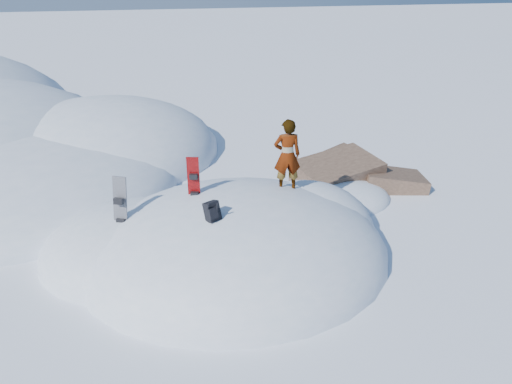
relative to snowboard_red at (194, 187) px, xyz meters
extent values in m
plane|color=white|center=(0.83, -0.55, -1.59)|extent=(120.00, 120.00, 0.00)
ellipsoid|color=white|center=(0.83, -0.55, -1.59)|extent=(7.00, 6.00, 3.00)
ellipsoid|color=white|center=(-1.37, 0.05, -1.59)|extent=(4.40, 4.00, 2.20)
ellipsoid|color=white|center=(2.63, 0.25, -1.59)|extent=(3.60, 3.20, 2.50)
ellipsoid|color=white|center=(-5.17, 4.45, -1.59)|extent=(10.00, 9.00, 2.80)
ellipsoid|color=white|center=(-2.67, 6.95, -1.59)|extent=(8.00, 8.00, 3.60)
ellipsoid|color=white|center=(-4.67, 3.45, -1.59)|extent=(6.00, 5.00, 1.80)
cube|color=brown|center=(4.43, 2.85, -1.49)|extent=(2.82, 2.41, 1.62)
cube|color=brown|center=(6.03, 2.45, -1.69)|extent=(2.16, 1.80, 1.33)
cube|color=brown|center=(5.03, 4.05, -1.59)|extent=(2.08, 2.01, 1.10)
ellipsoid|color=white|center=(4.03, 1.85, -1.59)|extent=(3.20, 2.40, 1.00)
cube|color=red|center=(0.00, 0.01, -0.02)|extent=(0.28, 0.10, 1.45)
cube|color=black|center=(0.00, -0.04, 0.27)|extent=(0.19, 0.13, 0.12)
cube|color=black|center=(0.00, -0.04, -0.16)|extent=(0.19, 0.13, 0.12)
cube|color=black|center=(-1.62, -0.25, -0.37)|extent=(0.41, 0.41, 1.62)
cube|color=black|center=(-1.62, -0.32, -0.04)|extent=(0.23, 0.20, 0.15)
cube|color=black|center=(-1.62, -0.32, -0.53)|extent=(0.23, 0.20, 0.15)
cube|color=black|center=(0.26, -1.25, 0.00)|extent=(0.39, 0.40, 0.44)
cube|color=black|center=(0.26, -1.37, 0.02)|extent=(0.24, 0.22, 0.24)
cylinder|color=black|center=(0.18, -1.35, 0.11)|extent=(0.03, 0.16, 0.29)
cylinder|color=black|center=(0.35, -1.35, 0.11)|extent=(0.03, 0.16, 0.29)
cube|color=black|center=(-2.07, -1.43, -1.50)|extent=(0.69, 0.71, 0.16)
cube|color=black|center=(-1.80, -1.24, -1.43)|extent=(0.36, 0.30, 0.11)
imported|color=slate|center=(2.16, 0.17, 0.53)|extent=(0.65, 0.45, 1.72)
camera|label=1|loc=(-0.57, -10.13, 4.64)|focal=35.00mm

